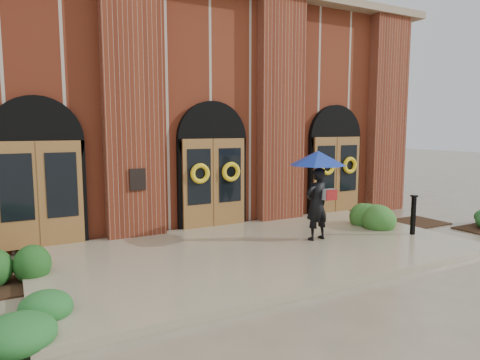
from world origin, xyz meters
TOP-DOWN VIEW (x-y plane):
  - ground at (0.00, 0.00)m, footprint 90.00×90.00m
  - landing at (0.00, 0.15)m, footprint 10.00×5.30m
  - church_building at (0.00, 8.78)m, footprint 16.20×12.53m
  - man_with_umbrella at (1.61, 0.11)m, footprint 1.50×1.50m
  - metal_post at (4.18, -0.69)m, footprint 0.16×0.16m
  - hedge_wall_left at (-5.29, 0.54)m, footprint 2.69×1.07m
  - hedge_wall_right at (5.20, 0.63)m, footprint 2.85×1.14m
  - hedge_front_left at (-5.10, -1.67)m, footprint 1.36×1.16m

SIDE VIEW (x-z plane):
  - ground at x=0.00m, z-range 0.00..0.00m
  - landing at x=0.00m, z-range 0.00..0.15m
  - hedge_front_left at x=-5.10m, z-range 0.00..0.48m
  - hedge_wall_left at x=-5.29m, z-range 0.00..0.69m
  - hedge_wall_right at x=5.20m, z-range 0.00..0.73m
  - metal_post at x=4.18m, z-range 0.18..1.22m
  - man_with_umbrella at x=1.61m, z-range 0.60..2.84m
  - church_building at x=0.00m, z-range 0.00..7.00m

